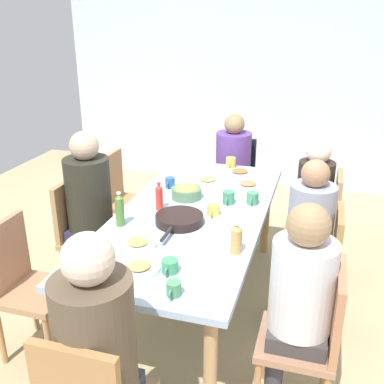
# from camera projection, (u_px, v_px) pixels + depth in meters

# --- Properties ---
(ground_plane) EXTENTS (6.71, 6.71, 0.00)m
(ground_plane) POSITION_uv_depth(u_px,v_px,m) (192.00, 306.00, 3.41)
(ground_plane) COLOR tan
(wall_left) EXTENTS (0.12, 4.88, 2.60)m
(wall_left) POSITION_uv_depth(u_px,v_px,m) (259.00, 80.00, 5.47)
(wall_left) COLOR silver
(wall_left) RESTS_ON ground_plane
(dining_table) EXTENTS (2.19, 0.99, 0.78)m
(dining_table) POSITION_uv_depth(u_px,v_px,m) (192.00, 222.00, 3.15)
(dining_table) COLOR #A8BFDB
(dining_table) RESTS_ON ground_plane
(person_0) EXTENTS (0.34, 0.34, 1.29)m
(person_0) POSITION_uv_depth(u_px,v_px,m) (97.00, 343.00, 1.89)
(person_0) COLOR navy
(person_0) RESTS_ON ground_plane
(chair_1) EXTENTS (0.40, 0.40, 0.90)m
(chair_1) POSITION_uv_depth(u_px,v_px,m) (318.00, 264.00, 2.99)
(chair_1) COLOR #A78350
(chair_1) RESTS_ON ground_plane
(person_1) EXTENTS (0.30, 0.30, 1.23)m
(person_1) POSITION_uv_depth(u_px,v_px,m) (307.00, 233.00, 2.93)
(person_1) COLOR #253C4E
(person_1) RESTS_ON ground_plane
(chair_2) EXTENTS (0.40, 0.40, 0.90)m
(chair_2) POSITION_uv_depth(u_px,v_px,m) (23.00, 281.00, 2.80)
(chair_2) COLOR #A57B55
(chair_2) RESTS_ON ground_plane
(chair_3) EXTENTS (0.40, 0.40, 0.90)m
(chair_3) POSITION_uv_depth(u_px,v_px,m) (234.00, 178.00, 4.54)
(chair_3) COLOR black
(chair_3) RESTS_ON ground_plane
(person_3) EXTENTS (0.34, 0.34, 1.18)m
(person_3) POSITION_uv_depth(u_px,v_px,m) (233.00, 161.00, 4.38)
(person_3) COLOR #28314D
(person_3) RESTS_ON ground_plane
(chair_4) EXTENTS (0.40, 0.40, 0.90)m
(chair_4) POSITION_uv_depth(u_px,v_px,m) (313.00, 334.00, 2.34)
(chair_4) COLOR #A7765A
(chair_4) RESTS_ON ground_plane
(person_4) EXTENTS (0.32, 0.32, 1.24)m
(person_4) POSITION_uv_depth(u_px,v_px,m) (300.00, 293.00, 2.28)
(person_4) COLOR #393843
(person_4) RESTS_ON ground_plane
(chair_5) EXTENTS (0.40, 0.40, 0.90)m
(chair_5) POSITION_uv_depth(u_px,v_px,m) (83.00, 230.00, 3.45)
(chair_5) COLOR #A88650
(chair_5) RESTS_ON ground_plane
(person_5) EXTENTS (0.33, 0.33, 1.29)m
(person_5) POSITION_uv_depth(u_px,v_px,m) (90.00, 200.00, 3.33)
(person_5) COLOR #36314D
(person_5) RESTS_ON ground_plane
(chair_6) EXTENTS (0.40, 0.40, 0.90)m
(chair_6) POSITION_uv_depth(u_px,v_px,m) (322.00, 219.00, 3.64)
(chair_6) COLOR #AC7B55
(chair_6) RESTS_ON ground_plane
(person_6) EXTENTS (0.30, 0.30, 1.16)m
(person_6) POSITION_uv_depth(u_px,v_px,m) (312.00, 197.00, 3.60)
(person_6) COLOR #3E4939
(person_6) RESTS_ON ground_plane
(chair_7) EXTENTS (0.40, 0.40, 0.90)m
(chair_7) POSITION_uv_depth(u_px,v_px,m) (123.00, 196.00, 4.11)
(chair_7) COLOR #AC794B
(chair_7) RESTS_ON ground_plane
(plate_0) EXTENTS (0.22, 0.22, 0.04)m
(plate_0) POSITION_uv_depth(u_px,v_px,m) (138.00, 244.00, 2.67)
(plate_0) COLOR white
(plate_0) RESTS_ON dining_table
(plate_1) EXTENTS (0.24, 0.24, 0.04)m
(plate_1) POSITION_uv_depth(u_px,v_px,m) (208.00, 180.00, 3.67)
(plate_1) COLOR silver
(plate_1) RESTS_ON dining_table
(plate_2) EXTENTS (0.24, 0.24, 0.04)m
(plate_2) POSITION_uv_depth(u_px,v_px,m) (240.00, 172.00, 3.86)
(plate_2) COLOR white
(plate_2) RESTS_ON dining_table
(plate_3) EXTENTS (0.23, 0.23, 0.04)m
(plate_3) POSITION_uv_depth(u_px,v_px,m) (139.00, 268.00, 2.42)
(plate_3) COLOR silver
(plate_3) RESTS_ON dining_table
(plate_4) EXTENTS (0.24, 0.24, 0.04)m
(plate_4) POSITION_uv_depth(u_px,v_px,m) (248.00, 185.00, 3.58)
(plate_4) COLOR silver
(plate_4) RESTS_ON dining_table
(bowl_0) EXTENTS (0.22, 0.22, 0.10)m
(bowl_0) POSITION_uv_depth(u_px,v_px,m) (186.00, 192.00, 3.35)
(bowl_0) COLOR #567955
(bowl_0) RESTS_ON dining_table
(serving_pan) EXTENTS (0.49, 0.31, 0.06)m
(serving_pan) POSITION_uv_depth(u_px,v_px,m) (179.00, 219.00, 2.95)
(serving_pan) COLOR black
(serving_pan) RESTS_ON dining_table
(cup_0) EXTENTS (0.12, 0.09, 0.09)m
(cup_0) POSITION_uv_depth(u_px,v_px,m) (253.00, 198.00, 3.25)
(cup_0) COLOR #488B60
(cup_0) RESTS_ON dining_table
(cup_1) EXTENTS (0.12, 0.09, 0.07)m
(cup_1) POSITION_uv_depth(u_px,v_px,m) (170.00, 266.00, 2.39)
(cup_1) COLOR #3D955E
(cup_1) RESTS_ON dining_table
(cup_2) EXTENTS (0.12, 0.09, 0.07)m
(cup_2) POSITION_uv_depth(u_px,v_px,m) (213.00, 210.00, 3.06)
(cup_2) COLOR #EECD54
(cup_2) RESTS_ON dining_table
(cup_3) EXTENTS (0.11, 0.07, 0.08)m
(cup_3) POSITION_uv_depth(u_px,v_px,m) (170.00, 183.00, 3.55)
(cup_3) COLOR #2F5F95
(cup_3) RESTS_ON dining_table
(cup_4) EXTENTS (0.12, 0.09, 0.09)m
(cup_4) POSITION_uv_depth(u_px,v_px,m) (231.00, 163.00, 4.00)
(cup_4) COLOR #EBBC4F
(cup_4) RESTS_ON dining_table
(cup_5) EXTENTS (0.12, 0.08, 0.09)m
(cup_5) POSITION_uv_depth(u_px,v_px,m) (229.00, 197.00, 3.25)
(cup_5) COLOR #408862
(cup_5) RESTS_ON dining_table
(cup_6) EXTENTS (0.11, 0.07, 0.07)m
(cup_6) POSITION_uv_depth(u_px,v_px,m) (174.00, 289.00, 2.20)
(cup_6) COLOR #4C8E5C
(cup_6) RESTS_ON dining_table
(bottle_0) EXTENTS (0.06, 0.06, 0.23)m
(bottle_0) POSITION_uv_depth(u_px,v_px,m) (120.00, 210.00, 2.89)
(bottle_0) COLOR #497931
(bottle_0) RESTS_ON dining_table
(bottle_1) EXTENTS (0.05, 0.05, 0.20)m
(bottle_1) POSITION_uv_depth(u_px,v_px,m) (159.00, 197.00, 3.14)
(bottle_1) COLOR red
(bottle_1) RESTS_ON dining_table
(bottle_2) EXTENTS (0.07, 0.07, 0.19)m
(bottle_2) POSITION_uv_depth(u_px,v_px,m) (236.00, 239.00, 2.57)
(bottle_2) COLOR tan
(bottle_2) RESTS_ON dining_table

